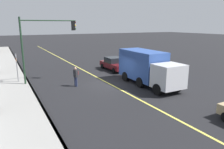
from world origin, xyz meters
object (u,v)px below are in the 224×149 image
object	(u,v)px
traffic_light_mast	(44,38)
street_sign_post	(17,66)
truck_blue	(148,67)
pedestrian_with_backpack	(76,75)
car_maroon	(114,64)

from	to	relation	value
traffic_light_mast	street_sign_post	bearing A→B (deg)	65.48
truck_blue	traffic_light_mast	xyz separation A→B (m)	(4.99, 7.97, 2.55)
pedestrian_with_backpack	traffic_light_mast	bearing A→B (deg)	40.44
pedestrian_with_backpack	street_sign_post	size ratio (longest dim) A/B	0.62
pedestrian_with_backpack	street_sign_post	world-z (taller)	street_sign_post
car_maroon	street_sign_post	bearing A→B (deg)	95.28
pedestrian_with_backpack	traffic_light_mast	xyz separation A→B (m)	(2.43, 2.07, 3.16)
car_maroon	pedestrian_with_backpack	bearing A→B (deg)	125.44
car_maroon	truck_blue	distance (m)	7.15
truck_blue	traffic_light_mast	bearing A→B (deg)	57.93
street_sign_post	car_maroon	bearing A→B (deg)	-84.72
truck_blue	car_maroon	bearing A→B (deg)	-3.64
car_maroon	truck_blue	xyz separation A→B (m)	(-7.09, 0.45, 0.87)
truck_blue	street_sign_post	distance (m)	12.02
truck_blue	pedestrian_with_backpack	bearing A→B (deg)	66.50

